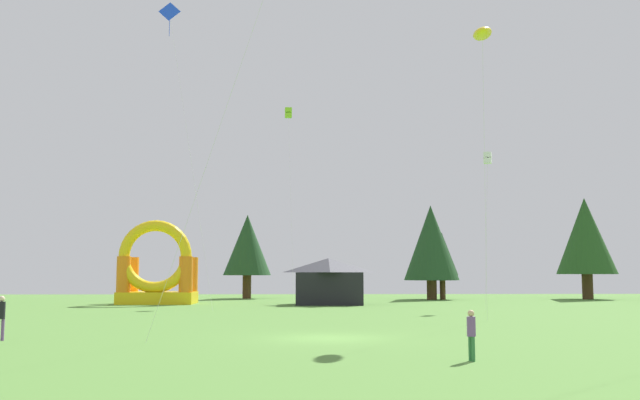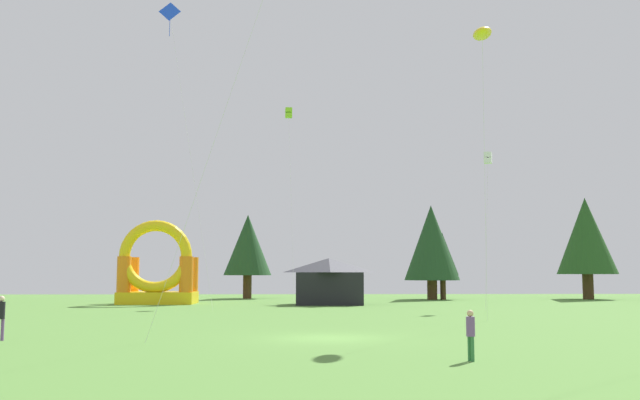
{
  "view_description": "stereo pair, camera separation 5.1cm",
  "coord_description": "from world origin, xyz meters",
  "px_view_note": "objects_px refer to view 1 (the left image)",
  "views": [
    {
      "loc": [
        -1.31,
        -29.0,
        2.67
      ],
      "look_at": [
        0.0,
        10.93,
        6.89
      ],
      "focal_mm": 38.94,
      "sensor_mm": 36.0,
      "label": 1
    },
    {
      "loc": [
        -1.26,
        -29.0,
        2.67
      ],
      "look_at": [
        0.0,
        10.93,
        6.89
      ],
      "focal_mm": 38.94,
      "sensor_mm": 36.0,
      "label": 2
    }
  ],
  "objects_px": {
    "kite_yellow_parafoil": "(482,34)",
    "kite_lime_box": "(288,114)",
    "person_midfield": "(471,331)",
    "inflatable_blue_arch": "(157,275)",
    "person_near_camera": "(1,314)",
    "kite_white_box": "(488,158)",
    "festival_tent": "(328,281)",
    "kite_blue_diamond": "(170,16)"
  },
  "relations": [
    {
      "from": "kite_white_box",
      "to": "festival_tent",
      "type": "bearing_deg",
      "value": 149.53
    },
    {
      "from": "kite_yellow_parafoil",
      "to": "festival_tent",
      "type": "relative_size",
      "value": 2.7
    },
    {
      "from": "person_midfield",
      "to": "kite_yellow_parafoil",
      "type": "bearing_deg",
      "value": -41.52
    },
    {
      "from": "person_near_camera",
      "to": "inflatable_blue_arch",
      "type": "bearing_deg",
      "value": 65.66
    },
    {
      "from": "festival_tent",
      "to": "kite_yellow_parafoil",
      "type": "bearing_deg",
      "value": -76.01
    },
    {
      "from": "kite_yellow_parafoil",
      "to": "festival_tent",
      "type": "bearing_deg",
      "value": 103.99
    },
    {
      "from": "person_near_camera",
      "to": "person_midfield",
      "type": "bearing_deg",
      "value": -47.36
    },
    {
      "from": "person_midfield",
      "to": "festival_tent",
      "type": "bearing_deg",
      "value": -19.55
    },
    {
      "from": "kite_white_box",
      "to": "kite_yellow_parafoil",
      "type": "bearing_deg",
      "value": -105.92
    },
    {
      "from": "kite_blue_diamond",
      "to": "inflatable_blue_arch",
      "type": "relative_size",
      "value": 3.36
    },
    {
      "from": "kite_yellow_parafoil",
      "to": "festival_tent",
      "type": "xyz_separation_m",
      "value": [
        -6.54,
        26.24,
        -12.57
      ]
    },
    {
      "from": "person_near_camera",
      "to": "kite_blue_diamond",
      "type": "bearing_deg",
      "value": 61.91
    },
    {
      "from": "kite_yellow_parafoil",
      "to": "kite_lime_box",
      "type": "xyz_separation_m",
      "value": [
        -10.07,
        29.41,
        2.75
      ]
    },
    {
      "from": "kite_yellow_parafoil",
      "to": "person_near_camera",
      "type": "bearing_deg",
      "value": -166.7
    },
    {
      "from": "kite_white_box",
      "to": "festival_tent",
      "type": "xyz_separation_m",
      "value": [
        -12.01,
        7.06,
        -9.52
      ]
    },
    {
      "from": "kite_white_box",
      "to": "inflatable_blue_arch",
      "type": "distance_m",
      "value": 29.58
    },
    {
      "from": "kite_yellow_parafoil",
      "to": "kite_lime_box",
      "type": "bearing_deg",
      "value": 108.9
    },
    {
      "from": "kite_blue_diamond",
      "to": "festival_tent",
      "type": "relative_size",
      "value": 4.34
    },
    {
      "from": "kite_yellow_parafoil",
      "to": "person_near_camera",
      "type": "relative_size",
      "value": 8.54
    },
    {
      "from": "kite_white_box",
      "to": "kite_lime_box",
      "type": "bearing_deg",
      "value": 146.61
    },
    {
      "from": "kite_blue_diamond",
      "to": "inflatable_blue_arch",
      "type": "height_order",
      "value": "kite_blue_diamond"
    },
    {
      "from": "kite_white_box",
      "to": "inflatable_blue_arch",
      "type": "height_order",
      "value": "kite_white_box"
    },
    {
      "from": "person_midfield",
      "to": "inflatable_blue_arch",
      "type": "relative_size",
      "value": 0.21
    },
    {
      "from": "person_midfield",
      "to": "person_near_camera",
      "type": "distance_m",
      "value": 18.47
    },
    {
      "from": "kite_blue_diamond",
      "to": "person_midfield",
      "type": "distance_m",
      "value": 43.28
    },
    {
      "from": "person_midfield",
      "to": "person_near_camera",
      "type": "height_order",
      "value": "person_near_camera"
    },
    {
      "from": "kite_yellow_parafoil",
      "to": "person_midfield",
      "type": "height_order",
      "value": "kite_yellow_parafoil"
    },
    {
      "from": "kite_yellow_parafoil",
      "to": "person_midfield",
      "type": "relative_size",
      "value": 9.76
    },
    {
      "from": "festival_tent",
      "to": "inflatable_blue_arch",
      "type": "bearing_deg",
      "value": 174.43
    },
    {
      "from": "inflatable_blue_arch",
      "to": "festival_tent",
      "type": "distance_m",
      "value": 14.95
    },
    {
      "from": "kite_blue_diamond",
      "to": "kite_lime_box",
      "type": "height_order",
      "value": "kite_blue_diamond"
    },
    {
      "from": "person_midfield",
      "to": "inflatable_blue_arch",
      "type": "bearing_deg",
      "value": 0.31
    },
    {
      "from": "inflatable_blue_arch",
      "to": "festival_tent",
      "type": "relative_size",
      "value": 1.29
    },
    {
      "from": "kite_white_box",
      "to": "person_near_camera",
      "type": "distance_m",
      "value": 37.29
    },
    {
      "from": "festival_tent",
      "to": "kite_white_box",
      "type": "bearing_deg",
      "value": -30.47
    },
    {
      "from": "kite_yellow_parafoil",
      "to": "kite_white_box",
      "type": "bearing_deg",
      "value": 74.08
    },
    {
      "from": "kite_lime_box",
      "to": "person_midfield",
      "type": "relative_size",
      "value": 11.52
    },
    {
      "from": "kite_lime_box",
      "to": "festival_tent",
      "type": "height_order",
      "value": "kite_lime_box"
    },
    {
      "from": "person_midfield",
      "to": "kite_blue_diamond",
      "type": "bearing_deg",
      "value": 1.64
    },
    {
      "from": "kite_blue_diamond",
      "to": "kite_white_box",
      "type": "bearing_deg",
      "value": -5.25
    },
    {
      "from": "person_near_camera",
      "to": "inflatable_blue_arch",
      "type": "height_order",
      "value": "inflatable_blue_arch"
    },
    {
      "from": "kite_white_box",
      "to": "person_midfield",
      "type": "relative_size",
      "value": 7.74
    }
  ]
}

